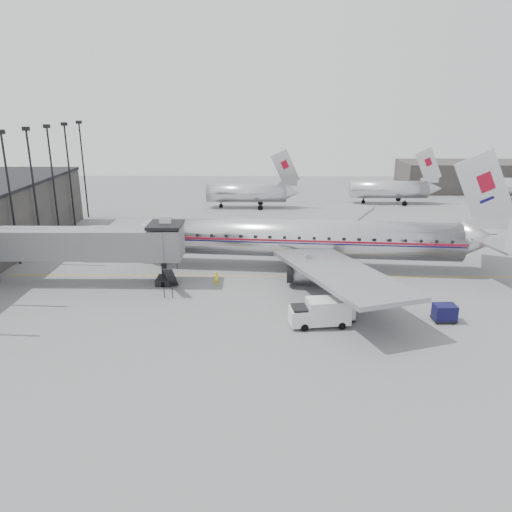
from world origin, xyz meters
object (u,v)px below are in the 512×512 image
at_px(airliner, 311,239).
at_px(baggage_cart_navy, 445,313).
at_px(ramp_worker, 217,279).
at_px(baggage_cart_white, 344,311).
at_px(service_van, 320,312).

xyz_separation_m(airliner, baggage_cart_navy, (10.23, -14.28, -2.61)).
relative_size(airliner, ramp_worker, 28.18).
relative_size(airliner, baggage_cart_white, 20.85).
bearing_deg(airliner, baggage_cart_white, -78.18).
height_order(airliner, baggage_cart_navy, airliner).
height_order(airliner, baggage_cart_white, airliner).
height_order(airliner, service_van, airliner).
bearing_deg(ramp_worker, baggage_cart_white, -51.54).
distance_m(service_van, ramp_worker, 13.42).
height_order(baggage_cart_white, ramp_worker, same).
bearing_deg(baggage_cart_navy, baggage_cart_white, 175.66).
bearing_deg(baggage_cart_white, service_van, -144.64).
height_order(baggage_cart_navy, ramp_worker, ramp_worker).
bearing_deg(ramp_worker, airliner, 12.87).
distance_m(service_van, baggage_cart_white, 2.62).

